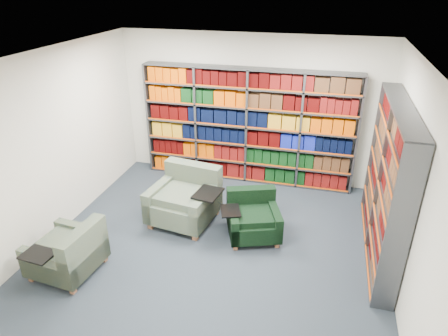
% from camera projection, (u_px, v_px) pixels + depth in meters
% --- Properties ---
extents(room_shell, '(5.02, 5.02, 2.82)m').
position_uv_depth(room_shell, '(213.00, 164.00, 5.41)').
color(room_shell, '#1D2231').
rests_on(room_shell, ground).
extents(bookshelf_back, '(4.00, 0.28, 2.20)m').
position_uv_depth(bookshelf_back, '(247.00, 127.00, 7.58)').
color(bookshelf_back, '#47494F').
rests_on(bookshelf_back, ground).
extents(bookshelf_right, '(0.28, 2.50, 2.20)m').
position_uv_depth(bookshelf_right, '(387.00, 184.00, 5.53)').
color(bookshelf_right, '#47494F').
rests_on(bookshelf_right, ground).
extents(chair_teal_left, '(1.22, 1.10, 0.89)m').
position_uv_depth(chair_teal_left, '(187.00, 199.00, 6.60)').
color(chair_teal_left, '#0B2539').
rests_on(chair_teal_left, ground).
extents(chair_green_right, '(1.02, 0.98, 0.70)m').
position_uv_depth(chair_green_right, '(253.00, 218.00, 6.23)').
color(chair_green_right, black).
rests_on(chair_green_right, ground).
extents(chair_teal_front, '(0.90, 1.01, 0.75)m').
position_uv_depth(chair_teal_front, '(71.00, 254.00, 5.40)').
color(chair_teal_front, '#0B2539').
rests_on(chair_teal_front, ground).
extents(coffee_table, '(0.80, 0.80, 0.56)m').
position_uv_depth(coffee_table, '(174.00, 195.00, 6.85)').
color(coffee_table, '#975C22').
rests_on(coffee_table, ground).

